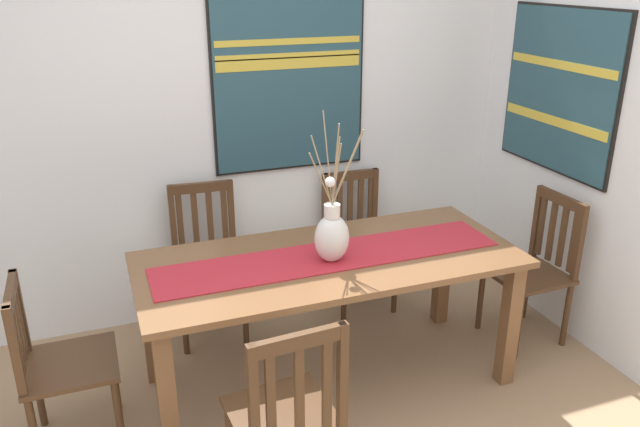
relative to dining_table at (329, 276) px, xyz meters
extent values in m
cube|color=white|center=(-0.21, 1.07, 0.70)|extent=(6.40, 0.12, 2.70)
cube|color=brown|center=(0.00, 0.00, 0.09)|extent=(1.98, 0.86, 0.03)
cube|color=brown|center=(-0.91, -0.35, -0.29)|extent=(0.08, 0.08, 0.72)
cube|color=brown|center=(0.91, -0.35, -0.29)|extent=(0.08, 0.08, 0.72)
cube|color=brown|center=(-0.91, 0.35, -0.29)|extent=(0.08, 0.08, 0.72)
cube|color=brown|center=(0.91, 0.35, -0.29)|extent=(0.08, 0.08, 0.72)
cube|color=#B7232D|center=(0.00, 0.00, 0.11)|extent=(1.82, 0.36, 0.01)
ellipsoid|color=silver|center=(-0.01, -0.05, 0.23)|extent=(0.18, 0.15, 0.25)
cylinder|color=silver|center=(-0.01, -0.05, 0.38)|extent=(0.08, 0.08, 0.07)
cylinder|color=#997F5B|center=(-0.02, -0.01, 0.64)|extent=(0.03, 0.07, 0.46)
cylinder|color=#997F5B|center=(0.00, -0.09, 0.58)|extent=(0.02, 0.08, 0.33)
cylinder|color=#997F5B|center=(-0.05, -0.02, 0.59)|extent=(0.09, 0.06, 0.35)
cylinder|color=#997F5B|center=(0.06, -0.09, 0.61)|extent=(0.13, 0.10, 0.39)
cylinder|color=#997F5B|center=(-0.01, -0.09, 0.63)|extent=(0.01, 0.09, 0.43)
cylinder|color=#997F5B|center=(0.02, -0.04, 0.58)|extent=(0.05, 0.02, 0.34)
cylinder|color=#997F5B|center=(-0.07, -0.06, 0.56)|extent=(0.13, 0.03, 0.29)
sphere|color=white|center=(-0.03, -0.09, 0.55)|extent=(0.05, 0.05, 0.05)
cube|color=#4C301C|center=(-1.30, -0.02, -0.22)|extent=(0.42, 0.42, 0.03)
cylinder|color=#4C301C|center=(-1.12, 0.16, -0.44)|extent=(0.04, 0.04, 0.42)
cylinder|color=#4C301C|center=(-1.12, -0.20, -0.44)|extent=(0.04, 0.04, 0.42)
cylinder|color=#4C301C|center=(-1.48, 0.16, -0.44)|extent=(0.04, 0.04, 0.42)
cube|color=#4C301C|center=(-1.49, 0.16, 0.01)|extent=(0.04, 0.04, 0.43)
cube|color=#4C301C|center=(-1.49, -0.20, 0.01)|extent=(0.04, 0.04, 0.43)
cube|color=#4C301C|center=(-1.49, -0.02, 0.19)|extent=(0.03, 0.38, 0.06)
cube|color=#4C301C|center=(-1.49, 0.11, -0.01)|extent=(0.02, 0.04, 0.34)
cube|color=#4C301C|center=(-1.49, 0.02, -0.01)|extent=(0.02, 0.04, 0.34)
cube|color=#4C301C|center=(-1.49, -0.07, -0.01)|extent=(0.02, 0.04, 0.34)
cube|color=#4C301C|center=(-1.49, -0.16, -0.01)|extent=(0.02, 0.04, 0.34)
cube|color=#4C301C|center=(0.50, 0.73, -0.22)|extent=(0.43, 0.43, 0.03)
cylinder|color=#4C301C|center=(0.68, 0.55, -0.44)|extent=(0.04, 0.04, 0.42)
cylinder|color=#4C301C|center=(0.32, 0.55, -0.44)|extent=(0.04, 0.04, 0.42)
cylinder|color=#4C301C|center=(0.69, 0.91, -0.44)|extent=(0.04, 0.04, 0.42)
cylinder|color=#4C301C|center=(0.33, 0.91, -0.44)|extent=(0.04, 0.04, 0.42)
cube|color=#4C301C|center=(0.69, 0.92, 0.02)|extent=(0.04, 0.04, 0.45)
cube|color=#4C301C|center=(0.33, 0.92, 0.02)|extent=(0.04, 0.04, 0.45)
cube|color=#4C301C|center=(0.51, 0.92, 0.21)|extent=(0.38, 0.04, 0.06)
cube|color=#4C301C|center=(0.66, 0.92, 0.00)|extent=(0.04, 0.02, 0.36)
cube|color=#4C301C|center=(0.58, 0.92, 0.00)|extent=(0.04, 0.02, 0.36)
cube|color=#4C301C|center=(0.51, 0.92, 0.00)|extent=(0.04, 0.02, 0.36)
cube|color=#4C301C|center=(0.43, 0.92, 0.00)|extent=(0.04, 0.02, 0.36)
cube|color=#4C301C|center=(0.36, 0.92, 0.00)|extent=(0.04, 0.02, 0.36)
cube|color=#4C301C|center=(-0.48, -0.71, -0.22)|extent=(0.45, 0.45, 0.03)
cylinder|color=#4C301C|center=(-0.32, -0.52, -0.44)|extent=(0.04, 0.04, 0.42)
cube|color=#4C301C|center=(-0.65, -0.91, 0.04)|extent=(0.04, 0.04, 0.49)
cube|color=#4C301C|center=(-0.29, -0.89, 0.04)|extent=(0.04, 0.04, 0.49)
cube|color=#4C301C|center=(-0.47, -0.90, 0.25)|extent=(0.38, 0.06, 0.06)
cube|color=#4C301C|center=(-0.58, -0.91, 0.02)|extent=(0.04, 0.02, 0.40)
cube|color=#4C301C|center=(-0.47, -0.90, 0.02)|extent=(0.04, 0.02, 0.40)
cube|color=#4C301C|center=(-0.36, -0.89, 0.02)|extent=(0.04, 0.02, 0.40)
cube|color=#4C301C|center=(1.28, 0.00, -0.22)|extent=(0.44, 0.44, 0.03)
cylinder|color=#4C301C|center=(1.11, -0.19, -0.44)|extent=(0.04, 0.04, 0.42)
cylinder|color=#4C301C|center=(1.09, 0.17, -0.44)|extent=(0.04, 0.04, 0.42)
cylinder|color=#4C301C|center=(1.47, -0.17, -0.44)|extent=(0.04, 0.04, 0.42)
cylinder|color=#4C301C|center=(1.45, 0.19, -0.44)|extent=(0.04, 0.04, 0.42)
cube|color=#4C301C|center=(1.48, -0.17, 0.03)|extent=(0.04, 0.04, 0.47)
cube|color=#4C301C|center=(1.46, 0.19, 0.03)|extent=(0.04, 0.04, 0.47)
cube|color=#4C301C|center=(1.47, 0.01, 0.23)|extent=(0.05, 0.38, 0.06)
cube|color=#4C301C|center=(1.48, -0.13, 0.01)|extent=(0.02, 0.04, 0.38)
cube|color=#4C301C|center=(1.47, -0.04, 0.01)|extent=(0.02, 0.04, 0.38)
cube|color=#4C301C|center=(1.47, 0.05, 0.01)|extent=(0.02, 0.04, 0.38)
cube|color=#4C301C|center=(1.47, 0.14, 0.01)|extent=(0.02, 0.04, 0.38)
cube|color=#4C301C|center=(-0.51, 0.71, -0.22)|extent=(0.45, 0.45, 0.03)
cylinder|color=#4C301C|center=(-0.34, 0.51, -0.44)|extent=(0.04, 0.04, 0.42)
cylinder|color=#4C301C|center=(-0.70, 0.54, -0.44)|extent=(0.04, 0.04, 0.42)
cylinder|color=#4C301C|center=(-0.32, 0.87, -0.44)|extent=(0.04, 0.04, 0.42)
cylinder|color=#4C301C|center=(-0.67, 0.90, -0.44)|extent=(0.04, 0.04, 0.42)
cube|color=#4C301C|center=(-0.32, 0.88, 0.04)|extent=(0.04, 0.04, 0.50)
cube|color=#4C301C|center=(-0.67, 0.91, 0.04)|extent=(0.04, 0.04, 0.50)
cube|color=#4C301C|center=(-0.49, 0.90, 0.26)|extent=(0.38, 0.06, 0.06)
cube|color=#4C301C|center=(-0.36, 0.89, 0.03)|extent=(0.04, 0.02, 0.41)
cube|color=#4C301C|center=(-0.45, 0.89, 0.03)|extent=(0.04, 0.02, 0.41)
cube|color=#4C301C|center=(-0.54, 0.90, 0.03)|extent=(0.04, 0.02, 0.41)
cube|color=#4C301C|center=(-0.63, 0.91, 0.03)|extent=(0.04, 0.02, 0.41)
cube|color=black|center=(0.12, 1.01, 0.84)|extent=(0.98, 0.04, 1.11)
cube|color=#284C56|center=(0.12, 0.98, 0.84)|extent=(0.95, 0.01, 1.08)
cube|color=gold|center=(0.12, 0.98, 0.96)|extent=(0.92, 0.00, 0.07)
cube|color=gold|center=(0.12, 0.98, 1.01)|extent=(0.92, 0.00, 0.03)
cube|color=gold|center=(0.12, 0.98, 1.09)|extent=(0.92, 0.00, 0.04)
cube|color=black|center=(1.59, 0.28, 0.82)|extent=(0.04, 0.95, 0.97)
cube|color=#284C56|center=(1.57, 0.28, 0.82)|extent=(0.01, 0.92, 0.94)
cube|color=gold|center=(1.56, 0.28, 0.64)|extent=(0.00, 0.89, 0.06)
cube|color=gold|center=(1.56, 0.28, 0.97)|extent=(0.00, 0.89, 0.05)
camera|label=1|loc=(-1.08, -2.75, 1.51)|focal=35.43mm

